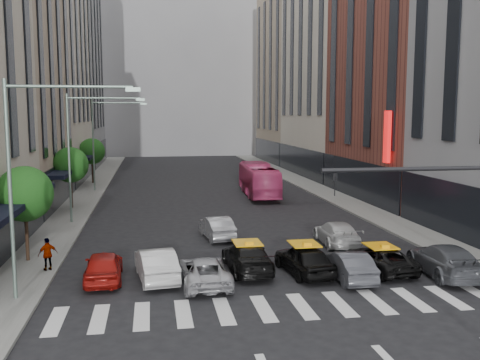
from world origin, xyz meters
name	(u,v)px	position (x,y,z in m)	size (l,w,h in m)	color
ground	(298,321)	(0.00, 0.00, 0.00)	(160.00, 160.00, 0.00)	black
sidewalk_left	(82,201)	(-11.50, 30.00, 0.07)	(3.00, 96.00, 0.15)	slate
sidewalk_right	(329,194)	(11.50, 30.00, 0.07)	(3.00, 96.00, 0.15)	slate
building_left_b	(4,61)	(-17.00, 28.00, 12.00)	(8.00, 16.00, 24.00)	tan
building_left_c	(44,22)	(-17.00, 46.00, 18.00)	(8.00, 20.00, 36.00)	beige
building_left_d	(70,65)	(-17.00, 65.00, 15.00)	(8.00, 18.00, 30.00)	gray
building_right_b	(402,55)	(17.00, 27.00, 13.00)	(8.00, 18.00, 26.00)	brown
building_right_c	(333,13)	(17.00, 46.00, 20.00)	(8.00, 20.00, 40.00)	beige
building_right_d	(292,74)	(17.00, 65.00, 14.00)	(8.00, 18.00, 28.00)	tan
building_far	(178,59)	(0.00, 85.00, 18.00)	(30.00, 10.00, 36.00)	gray
tree_near	(25,194)	(-11.80, 10.00, 3.65)	(2.88, 2.88, 4.95)	black
tree_mid	(70,165)	(-11.80, 26.00, 3.65)	(2.88, 2.88, 4.95)	black
tree_far	(92,151)	(-11.80, 42.00, 3.65)	(2.88, 2.88, 4.95)	black
streetlamp_near	(33,160)	(-10.04, 4.00, 5.90)	(5.38, 0.25, 9.00)	gray
streetlamp_mid	(83,141)	(-10.04, 20.00, 5.90)	(5.38, 0.25, 9.00)	gray
streetlamp_far	(103,133)	(-10.04, 36.00, 5.90)	(5.38, 0.25, 9.00)	gray
liberty_sign	(387,137)	(12.60, 20.00, 6.00)	(0.30, 0.70, 4.00)	red
car_red	(104,266)	(-7.61, 6.19, 0.72)	(1.70, 4.22, 1.44)	#9B120E
car_white_front	(156,264)	(-5.20, 6.05, 0.75)	(1.59, 4.57, 1.51)	silver
car_silver	(204,271)	(-3.04, 4.91, 0.64)	(2.11, 4.57, 1.27)	#ACADB2
taxi_left	(247,257)	(-0.74, 6.64, 0.72)	(2.00, 4.93, 1.43)	black
taxi_center	(304,259)	(1.90, 5.70, 0.75)	(1.76, 4.38, 1.49)	black
car_grey_mid	(349,265)	(3.76, 4.61, 0.68)	(1.45, 4.15, 1.37)	#3E3F45
taxi_right	(380,259)	(5.77, 5.60, 0.63)	(2.08, 4.50, 1.25)	black
car_grey_curb	(444,260)	(8.53, 4.45, 0.76)	(2.13, 5.25, 1.52)	#484A50
car_row2_left	(217,227)	(-1.37, 13.93, 0.70)	(1.48, 4.25, 1.40)	#AEAFB4
car_row2_right	(337,233)	(5.49, 11.12, 0.70)	(1.96, 4.83, 1.40)	#B9B9B9
bus	(259,180)	(4.73, 30.86, 1.52)	(2.55, 10.91, 3.04)	#CB3B72
pedestrian_far	(48,254)	(-10.40, 7.91, 0.96)	(0.95, 0.39, 1.62)	gray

